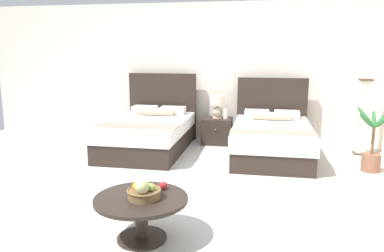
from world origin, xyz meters
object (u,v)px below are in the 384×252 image
object	(u,v)px
bed_near_corner	(272,138)
potted_palm	(372,152)
coffee_table	(141,208)
bed_near_window	(149,133)
fruit_bowl	(144,191)
nightstand	(217,131)
table_lamp	(217,104)
floor_lamp_corner	(363,117)
loose_apple	(163,185)
vase	(226,113)

from	to	relation	value
bed_near_corner	potted_palm	size ratio (longest dim) A/B	2.11
bed_near_corner	coffee_table	size ratio (longest dim) A/B	2.33
bed_near_window	fruit_bowl	xyz separation A→B (m)	(0.95, -3.22, 0.17)
bed_near_corner	potted_palm	bearing A→B (deg)	-20.99
nightstand	table_lamp	distance (m)	0.52
floor_lamp_corner	potted_palm	xyz separation A→B (m)	(-0.08, -0.99, -0.35)
nightstand	coffee_table	xyz separation A→B (m)	(-0.23, -3.92, 0.07)
bed_near_corner	floor_lamp_corner	size ratio (longest dim) A/B	1.58
bed_near_window	loose_apple	bearing A→B (deg)	-70.18
bed_near_corner	potted_palm	xyz separation A→B (m)	(1.45, -0.55, -0.02)
coffee_table	loose_apple	world-z (taller)	loose_apple
table_lamp	vase	world-z (taller)	table_lamp
loose_apple	potted_palm	world-z (taller)	potted_palm
bed_near_corner	loose_apple	size ratio (longest dim) A/B	25.73
bed_near_corner	vase	size ratio (longest dim) A/B	9.95
fruit_bowl	vase	bearing A→B (deg)	84.62
fruit_bowl	loose_apple	bearing A→B (deg)	66.54
nightstand	potted_palm	distance (m)	2.78
loose_apple	fruit_bowl	bearing A→B (deg)	-113.46
coffee_table	vase	bearing A→B (deg)	84.07
fruit_bowl	floor_lamp_corner	distance (m)	4.56
bed_near_window	potted_palm	world-z (taller)	bed_near_window
vase	bed_near_corner	bearing A→B (deg)	-38.97
bed_near_corner	fruit_bowl	size ratio (longest dim) A/B	6.37
nightstand	fruit_bowl	distance (m)	3.95
nightstand	floor_lamp_corner	distance (m)	2.59
table_lamp	potted_palm	bearing A→B (deg)	-27.84
potted_palm	fruit_bowl	bearing A→B (deg)	-135.04
bed_near_window	vase	world-z (taller)	bed_near_window
vase	loose_apple	xyz separation A→B (m)	(-0.25, -3.64, -0.14)
bed_near_corner	fruit_bowl	xyz separation A→B (m)	(-1.22, -3.21, 0.18)
nightstand	coffee_table	distance (m)	3.92
nightstand	loose_apple	size ratio (longest dim) A/B	7.07
coffee_table	bed_near_corner	bearing A→B (deg)	68.57
vase	loose_apple	bearing A→B (deg)	-93.97
coffee_table	potted_palm	world-z (taller)	potted_palm
vase	loose_apple	world-z (taller)	vase
table_lamp	floor_lamp_corner	xyz separation A→B (m)	(2.54, -0.32, -0.11)
potted_palm	floor_lamp_corner	bearing A→B (deg)	85.47
fruit_bowl	loose_apple	world-z (taller)	fruit_bowl
nightstand	floor_lamp_corner	xyz separation A→B (m)	(2.54, -0.30, 0.40)
floor_lamp_corner	bed_near_corner	bearing A→B (deg)	-164.20
nightstand	fruit_bowl	world-z (taller)	fruit_bowl
table_lamp	fruit_bowl	size ratio (longest dim) A/B	1.36
nightstand	potted_palm	world-z (taller)	potted_palm
coffee_table	potted_palm	xyz separation A→B (m)	(2.70, 2.63, -0.02)
bed_near_window	floor_lamp_corner	size ratio (longest dim) A/B	1.64
table_lamp	fruit_bowl	xyz separation A→B (m)	(-0.20, -3.96, -0.27)
nightstand	fruit_bowl	size ratio (longest dim) A/B	1.75
bed_near_window	fruit_bowl	size ratio (longest dim) A/B	6.64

